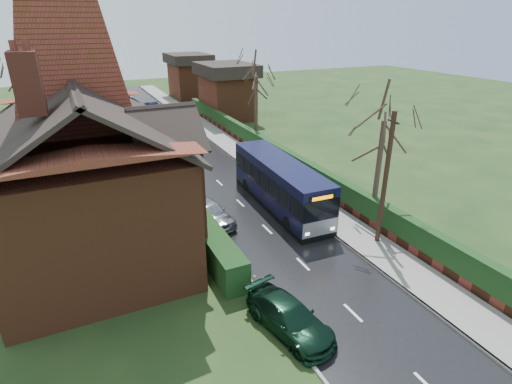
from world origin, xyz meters
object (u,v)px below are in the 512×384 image
brick_house (92,166)px  car_green (289,317)px  bus (280,184)px  telegraph_pole (385,181)px  car_silver (209,212)px  bus_stop_sign (283,170)px

brick_house → car_green: 12.56m
bus → telegraph_pole: size_ratio=1.40×
brick_house → bus: brick_house is taller
car_silver → car_green: 9.95m
car_silver → telegraph_pole: 10.21m
car_silver → telegraph_pole: telegraph_pole is taller
car_silver → bus_stop_sign: size_ratio=1.46×
bus → bus_stop_sign: (1.00, 1.45, 0.38)m
brick_house → bus: (10.93, -0.22, -2.86)m
brick_house → telegraph_pole: 15.10m
bus → telegraph_pole: bearing=-65.9°
car_silver → bus_stop_sign: (6.00, 1.75, 1.18)m
bus_stop_sign → telegraph_pole: bearing=-68.3°
bus_stop_sign → car_silver: bearing=-153.5°
car_silver → car_green: size_ratio=1.00×
brick_house → bus: bearing=-1.2°
bus → bus_stop_sign: size_ratio=3.53×
brick_house → bus_stop_sign: size_ratio=5.07×
car_green → car_silver: bearing=77.8°
bus → car_green: bus is taller
telegraph_pole → car_green: bearing=-143.1°
brick_house → telegraph_pole: size_ratio=2.01×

